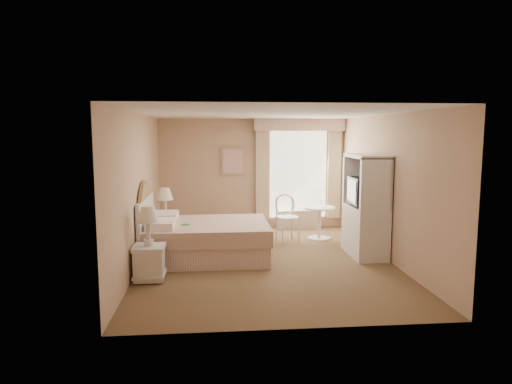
{
  "coord_description": "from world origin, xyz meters",
  "views": [
    {
      "loc": [
        -0.86,
        -7.56,
        2.18
      ],
      "look_at": [
        -0.14,
        0.3,
        1.16
      ],
      "focal_mm": 32.0,
      "sensor_mm": 36.0,
      "label": 1
    }
  ],
  "objects": [
    {
      "name": "nightstand_near",
      "position": [
        -1.84,
        -0.87,
        0.42
      ],
      "size": [
        0.46,
        0.46,
        1.1
      ],
      "color": "white",
      "rests_on": "room"
    },
    {
      "name": "round_table",
      "position": [
        1.29,
        1.54,
        0.45
      ],
      "size": [
        0.64,
        0.64,
        0.67
      ],
      "color": "silver",
      "rests_on": "room"
    },
    {
      "name": "nightstand_far",
      "position": [
        -1.84,
        1.44,
        0.41
      ],
      "size": [
        0.45,
        0.45,
        1.1
      ],
      "color": "white",
      "rests_on": "room"
    },
    {
      "name": "bed",
      "position": [
        -1.12,
        0.3,
        0.36
      ],
      "size": [
        2.14,
        1.67,
        1.48
      ],
      "color": "tan",
      "rests_on": "room"
    },
    {
      "name": "armoire",
      "position": [
        1.81,
        0.22,
        0.75
      ],
      "size": [
        0.54,
        1.09,
        1.81
      ],
      "color": "white",
      "rests_on": "room"
    },
    {
      "name": "cafe_chair",
      "position": [
        0.6,
        1.55,
        0.54
      ],
      "size": [
        0.55,
        0.55,
        0.94
      ],
      "rotation": [
        0.0,
        0.0,
        0.24
      ],
      "color": "silver",
      "rests_on": "room"
    },
    {
      "name": "room",
      "position": [
        0.0,
        0.0,
        1.25
      ],
      "size": [
        4.21,
        5.51,
        2.51
      ],
      "color": "brown",
      "rests_on": "ground"
    },
    {
      "name": "framed_art",
      "position": [
        -0.45,
        2.71,
        1.55
      ],
      "size": [
        0.52,
        0.04,
        0.62
      ],
      "color": "tan",
      "rests_on": "room"
    },
    {
      "name": "window",
      "position": [
        1.05,
        2.65,
        1.34
      ],
      "size": [
        2.05,
        0.22,
        2.51
      ],
      "color": "white",
      "rests_on": "room"
    }
  ]
}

